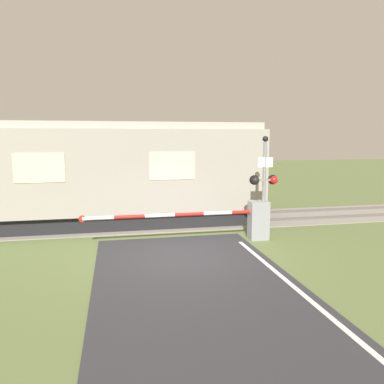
{
  "coord_description": "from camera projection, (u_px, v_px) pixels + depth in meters",
  "views": [
    {
      "loc": [
        -1.7,
        -9.76,
        3.24
      ],
      "look_at": [
        0.69,
        1.87,
        1.51
      ],
      "focal_mm": 35.0,
      "sensor_mm": 36.0,
      "label": 1
    }
  ],
  "objects": [
    {
      "name": "ground_plane",
      "position": [
        181.0,
        257.0,
        10.27
      ],
      "size": [
        80.0,
        80.0,
        0.0
      ],
      "primitive_type": "plane",
      "color": "#5B6B3D"
    },
    {
      "name": "track_bed",
      "position": [
        162.0,
        222.0,
        14.36
      ],
      "size": [
        36.0,
        3.2,
        0.13
      ],
      "color": "gray",
      "rests_on": "ground_plane"
    },
    {
      "name": "train",
      "position": [
        48.0,
        175.0,
        13.27
      ],
      "size": [
        15.53,
        2.83,
        3.77
      ],
      "color": "black",
      "rests_on": "ground_plane"
    },
    {
      "name": "crossing_barrier",
      "position": [
        245.0,
        219.0,
        11.86
      ],
      "size": [
        5.83,
        0.44,
        1.23
      ],
      "color": "gray",
      "rests_on": "ground_plane"
    },
    {
      "name": "signal_post",
      "position": [
        264.0,
        182.0,
        11.71
      ],
      "size": [
        0.92,
        0.26,
        3.29
      ],
      "color": "gray",
      "rests_on": "ground_plane"
    }
  ]
}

